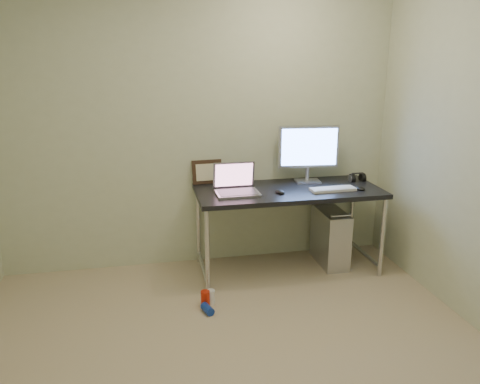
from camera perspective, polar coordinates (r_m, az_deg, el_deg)
floor at (r=3.01m, az=-0.15°, el=-21.76°), size 3.50×3.50×0.00m
wall_back at (r=4.15m, az=-5.03°, el=7.79°), size 3.50×0.02×2.50m
desk at (r=4.09m, az=5.89°, el=-0.68°), size 1.60×0.70×0.75m
tower_computer at (r=4.40m, az=10.93°, el=-5.37°), size 0.22×0.49×0.54m
cable_a at (r=4.56m, az=9.23°, el=-2.59°), size 0.01×0.16×0.69m
cable_b at (r=4.58m, az=10.36°, el=-2.83°), size 0.02×0.11×0.71m
can_red at (r=3.69m, az=-4.25°, el=-12.84°), size 0.09×0.09×0.13m
can_white at (r=3.72m, az=-3.59°, el=-12.68°), size 0.07×0.07×0.12m
can_blue at (r=3.62m, az=-3.99°, el=-14.05°), size 0.10×0.13×0.06m
laptop at (r=3.92m, az=-0.48°, el=0.75°), size 0.36×0.30×0.25m
monitor at (r=4.25m, az=8.36°, el=5.16°), size 0.55×0.18×0.51m
keyboard at (r=4.07m, az=11.24°, el=0.34°), size 0.39×0.14×0.02m
mouse_right at (r=4.15m, az=14.44°, el=0.53°), size 0.09×0.12×0.04m
mouse_left at (r=3.93m, az=4.89°, el=0.12°), size 0.09×0.12×0.04m
headphones at (r=4.43m, az=14.09°, el=1.65°), size 0.14×0.09×0.10m
picture_frame at (r=4.20m, az=-4.03°, el=2.47°), size 0.27×0.10×0.22m
webcam at (r=4.20m, az=-0.40°, el=2.18°), size 0.04×0.04×0.12m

